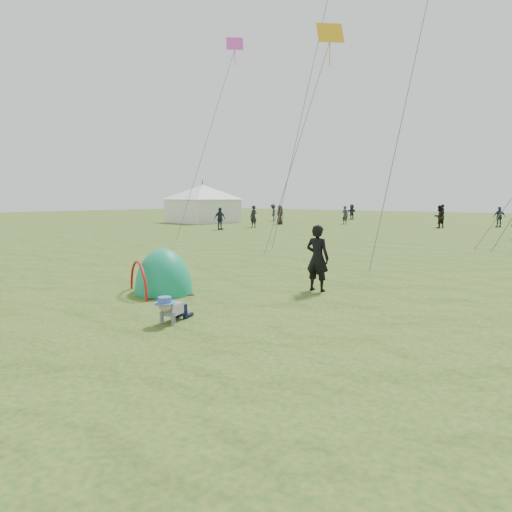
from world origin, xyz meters
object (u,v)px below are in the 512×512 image
Objects in this scene: crawling_toddler at (171,308)px; standing_adult at (317,258)px; popup_tent at (164,292)px; event_marquee at (203,202)px.

standing_adult is at bearing 67.15° from crawling_toddler.
popup_tent is (-2.25, 1.67, -0.27)m from crawling_toddler.
standing_adult is at bearing -33.30° from event_marquee.
event_marquee reaches higher than crawling_toddler.
crawling_toddler is 0.32× the size of popup_tent.
event_marquee is (-24.50, 24.71, 1.62)m from crawling_toddler.
event_marquee is at bearing -42.83° from standing_adult.
popup_tent reaches higher than crawling_toddler.
crawling_toddler is at bearing -39.27° from event_marquee.
popup_tent is 1.32× the size of standing_adult.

